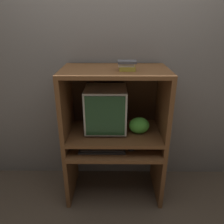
# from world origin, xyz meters

# --- Properties ---
(ground_plane) EXTENTS (12.00, 12.00, 0.00)m
(ground_plane) POSITION_xyz_m (0.00, 0.00, 0.00)
(ground_plane) COLOR brown
(wall_back) EXTENTS (6.00, 0.06, 2.60)m
(wall_back) POSITION_xyz_m (0.00, 0.62, 1.30)
(wall_back) COLOR gray
(wall_back) RESTS_ON ground_plane
(desk_base) EXTENTS (0.98, 0.60, 0.61)m
(desk_base) POSITION_xyz_m (0.00, 0.24, 0.38)
(desk_base) COLOR brown
(desk_base) RESTS_ON ground_plane
(desk_monitor_shelf) EXTENTS (0.98, 0.56, 0.14)m
(desk_monitor_shelf) POSITION_xyz_m (0.00, 0.28, 0.71)
(desk_monitor_shelf) COLOR brown
(desk_monitor_shelf) RESTS_ON desk_base
(hutch_upper) EXTENTS (0.98, 0.56, 0.63)m
(hutch_upper) POSITION_xyz_m (0.00, 0.32, 1.16)
(hutch_upper) COLOR brown
(hutch_upper) RESTS_ON desk_monitor_shelf
(crt_monitor) EXTENTS (0.40, 0.39, 0.44)m
(crt_monitor) POSITION_xyz_m (-0.09, 0.32, 0.97)
(crt_monitor) COLOR beige
(crt_monitor) RESTS_ON desk_monitor_shelf
(keyboard) EXTENTS (0.45, 0.15, 0.03)m
(keyboard) POSITION_xyz_m (-0.12, 0.13, 0.62)
(keyboard) COLOR #2D2D30
(keyboard) RESTS_ON desk_base
(mouse) EXTENTS (0.06, 0.04, 0.03)m
(mouse) POSITION_xyz_m (0.16, 0.13, 0.62)
(mouse) COLOR black
(mouse) RESTS_ON desk_base
(snack_bag) EXTENTS (0.20, 0.15, 0.16)m
(snack_bag) POSITION_xyz_m (0.24, 0.25, 0.82)
(snack_bag) COLOR green
(snack_bag) RESTS_ON desk_monitor_shelf
(book_stack) EXTENTS (0.16, 0.11, 0.09)m
(book_stack) POSITION_xyz_m (0.10, 0.20, 1.42)
(book_stack) COLOR gold
(book_stack) RESTS_ON hutch_upper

